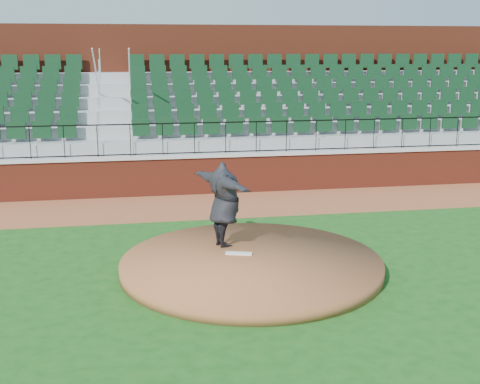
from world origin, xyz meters
TOP-DOWN VIEW (x-y plane):
  - ground at (0.00, 0.00)m, footprint 90.00×90.00m
  - warning_track at (0.00, 5.40)m, footprint 34.00×3.20m
  - field_wall at (0.00, 7.00)m, footprint 34.00×0.35m
  - wall_cap at (0.00, 7.00)m, footprint 34.00×0.45m
  - wall_railing at (0.00, 7.00)m, footprint 34.00×0.05m
  - seating_stands at (0.00, 9.72)m, footprint 34.00×5.10m
  - concourse_wall at (0.00, 12.52)m, footprint 34.00×0.50m
  - pitchers_mound at (-0.07, -0.29)m, footprint 5.56×5.56m
  - pitching_rubber at (-0.28, 0.06)m, footprint 0.59×0.30m
  - pitcher at (-0.50, 0.71)m, footprint 1.43×2.46m

SIDE VIEW (x-z plane):
  - ground at x=0.00m, z-range 0.00..0.00m
  - warning_track at x=0.00m, z-range 0.00..0.01m
  - pitchers_mound at x=-0.07m, z-range 0.00..0.25m
  - pitching_rubber at x=-0.28m, z-range 0.25..0.29m
  - field_wall at x=0.00m, z-range 0.00..1.20m
  - pitcher at x=-0.50m, z-range 0.25..2.19m
  - wall_cap at x=0.00m, z-range 1.20..1.30m
  - wall_railing at x=0.00m, z-range 1.30..2.30m
  - seating_stands at x=0.00m, z-range 0.00..4.60m
  - concourse_wall at x=0.00m, z-range 0.00..5.50m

